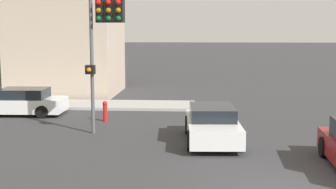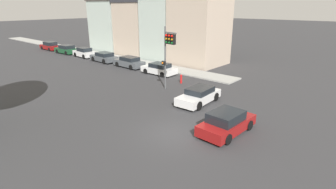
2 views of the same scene
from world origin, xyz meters
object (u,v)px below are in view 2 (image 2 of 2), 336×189
at_px(crossing_car_1, 226,123).
at_px(parked_car_1, 129,62).
at_px(parked_car_0, 159,69).
at_px(parked_car_4, 67,49).
at_px(crossing_car_0, 199,96).
at_px(parked_car_2, 104,57).
at_px(fire_hydrant, 181,79).
at_px(parked_car_3, 84,53).
at_px(parked_car_5, 50,46).
at_px(traffic_signal, 169,45).

xyz_separation_m(crossing_car_1, parked_car_1, (8.23, 18.74, -0.01)).
height_order(parked_car_0, parked_car_4, parked_car_4).
xyz_separation_m(crossing_car_0, crossing_car_1, (-3.26, -4.34, 0.04)).
xyz_separation_m(parked_car_2, fire_hydrant, (-1.41, -15.13, -0.16)).
relative_size(parked_car_3, parked_car_4, 0.90).
distance_m(parked_car_4, fire_hydrant, 25.58).
distance_m(crossing_car_0, parked_car_1, 15.23).
bearing_deg(crossing_car_0, parked_car_1, -112.14).
bearing_deg(fire_hydrant, parked_car_2, 84.66).
distance_m(crossing_car_0, fire_hydrant, 5.90).
xyz_separation_m(parked_car_5, fire_hydrant, (-1.43, -31.49, -0.19)).
height_order(crossing_car_0, fire_hydrant, crossing_car_0).
bearing_deg(traffic_signal, parked_car_5, -87.97).
relative_size(parked_car_0, parked_car_5, 0.91).
bearing_deg(crossing_car_0, parked_car_0, -121.72).
distance_m(traffic_signal, parked_car_5, 32.49).
xyz_separation_m(crossing_car_0, parked_car_2, (4.99, 19.82, 0.01)).
height_order(parked_car_3, parked_car_5, parked_car_3).
bearing_deg(traffic_signal, parked_car_4, -89.45).
bearing_deg(parked_car_0, parked_car_3, -2.02).
bearing_deg(traffic_signal, fire_hydrant, -158.83).
bearing_deg(parked_car_0, parked_car_4, -1.62).
bearing_deg(parked_car_4, fire_hydrant, 174.72).
relative_size(parked_car_1, parked_car_4, 1.00).
height_order(parked_car_1, fire_hydrant, parked_car_1).
bearing_deg(fire_hydrant, traffic_signal, -168.07).
bearing_deg(parked_car_4, parked_car_3, 179.01).
bearing_deg(parked_car_4, crossing_car_1, 164.44).
bearing_deg(parked_car_0, crossing_car_1, 146.94).
relative_size(parked_car_0, parked_car_2, 0.95).
bearing_deg(traffic_signal, crossing_car_0, 86.11).
bearing_deg(parked_car_3, crossing_car_0, 170.16).
bearing_deg(parked_car_3, parked_car_2, -179.16).
distance_m(parked_car_1, parked_car_4, 15.83).
relative_size(parked_car_1, fire_hydrant, 4.92).
relative_size(crossing_car_1, parked_car_1, 0.94).
relative_size(traffic_signal, crossing_car_0, 1.33).
xyz_separation_m(parked_car_0, parked_car_3, (0.12, 16.02, 0.09)).
bearing_deg(crossing_car_0, parked_car_5, -100.96).
bearing_deg(fire_hydrant, parked_car_5, 87.39).
distance_m(parked_car_1, fire_hydrant, 9.81).
height_order(parked_car_3, parked_car_4, parked_car_3).
distance_m(parked_car_3, parked_car_5, 11.12).
bearing_deg(crossing_car_1, parked_car_1, 68.91).
distance_m(parked_car_0, fire_hydrant, 4.56).
height_order(traffic_signal, crossing_car_0, traffic_signal).
bearing_deg(crossing_car_0, traffic_signal, -106.20).
relative_size(traffic_signal, fire_hydrant, 6.35).
xyz_separation_m(parked_car_1, parked_car_2, (0.02, 5.42, -0.02)).
distance_m(parked_car_2, parked_car_4, 10.41).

